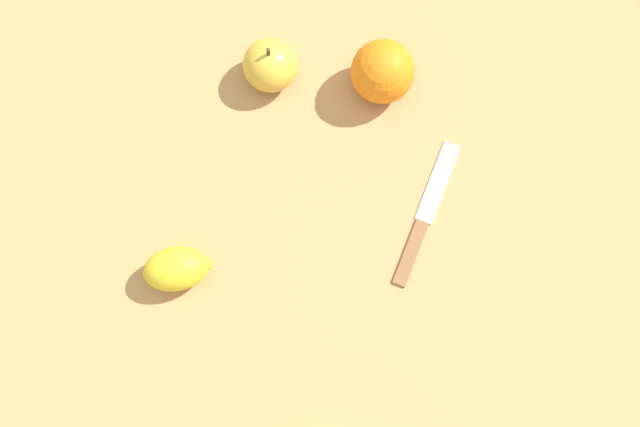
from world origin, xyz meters
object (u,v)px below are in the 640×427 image
orange (383,72)px  paring_knife (424,218)px  apple (270,65)px  lemon (177,269)px

orange → paring_knife: bearing=-127.2°
paring_knife → orange: bearing=128.0°
orange → apple: (-0.07, 0.12, -0.01)m
orange → lemon: bearing=171.7°
orange → paring_knife: 0.19m
lemon → apple: bearing=14.4°
apple → lemon: size_ratio=0.82×
lemon → paring_knife: lemon is taller
orange → apple: orange is taller
orange → lemon: size_ratio=0.87×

